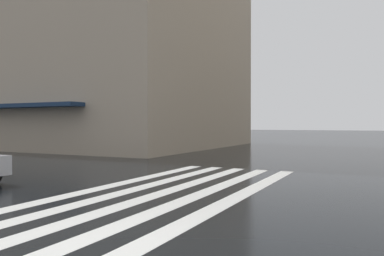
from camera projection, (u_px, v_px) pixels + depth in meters
The scene contains 3 objects.
ground_plane at pixel (103, 247), 5.74m from camera, with size 220.00×220.00×0.00m, color black.
zebra_crossing at pixel (157, 194), 9.99m from camera, with size 13.00×4.50×0.01m.
haussmann_block_mid at pixel (69, 15), 34.53m from camera, with size 19.12×28.83×24.08m.
Camera 1 is at (-4.51, -3.76, 1.87)m, focal length 35.45 mm.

